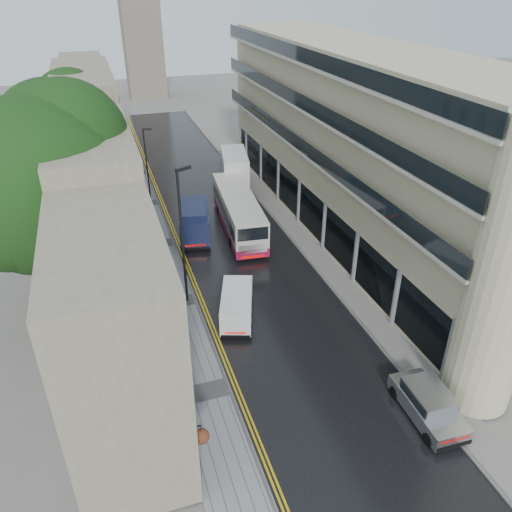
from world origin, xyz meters
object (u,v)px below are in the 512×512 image
white_lorry (224,177)px  silver_hatchback (431,432)px  lamp_post_near (182,240)px  tree_far (57,155)px  pedestrian (164,251)px  white_van (221,320)px  tree_near (43,214)px  lamp_post_far (147,169)px  navy_van (181,231)px  cream_bus (231,231)px

white_lorry → silver_hatchback: size_ratio=1.76×
lamp_post_near → tree_far: bearing=93.5°
white_lorry → pedestrian: 12.98m
white_lorry → white_van: 20.64m
tree_near → white_lorry: (14.24, 15.17, -4.94)m
lamp_post_far → tree_near: bearing=-109.0°
tree_far → navy_van: size_ratio=2.21×
white_van → lamp_post_near: (-1.31, 3.89, 3.59)m
white_van → lamp_post_near: 5.45m
tree_near → lamp_post_far: size_ratio=1.96×
white_lorry → silver_hatchback: white_lorry is taller
white_van → lamp_post_near: size_ratio=0.47×
lamp_post_far → pedestrian: bearing=-85.2°
cream_bus → pedestrian: 5.33m
white_lorry → navy_van: 10.46m
tree_near → cream_bus: bearing=23.4°
tree_near → pedestrian: size_ratio=7.20×
tree_far → pedestrian: bearing=-52.2°
tree_near → navy_van: tree_near is taller
tree_far → lamp_post_far: size_ratio=1.75×
white_lorry → silver_hatchback: 30.54m
navy_van → lamp_post_near: size_ratio=0.63×
cream_bus → white_lorry: size_ratio=1.46×
tree_far → lamp_post_far: tree_far is taller
white_lorry → white_van: (-5.48, -19.88, -1.03)m
white_van → navy_van: (-0.28, 11.15, 0.48)m
silver_hatchback → lamp_post_far: bearing=107.5°
tree_far → cream_bus: size_ratio=1.13×
navy_van → lamp_post_near: (-1.03, -7.27, 3.11)m
tree_near → white_lorry: size_ratio=1.83×
cream_bus → tree_far: bearing=152.0°
silver_hatchback → pedestrian: (-8.73, 19.84, 0.26)m
silver_hatchback → pedestrian: bearing=115.8°
white_lorry → lamp_post_near: lamp_post_near is taller
tree_far → lamp_post_near: (7.16, -13.82, -1.66)m
white_lorry → navy_van: white_lorry is taller
navy_van → lamp_post_far: 8.83m
white_lorry → lamp_post_far: bearing=-167.0°
white_lorry → silver_hatchback: (1.37, -30.49, -1.18)m
pedestrian → lamp_post_far: size_ratio=0.27×
white_van → white_lorry: bearing=93.2°
cream_bus → lamp_post_far: (-4.88, 9.65, 2.14)m
tree_near → lamp_post_near: (7.46, -0.82, -2.38)m
lamp_post_near → tree_near: bearing=149.8°
white_lorry → pedestrian: (-7.36, -10.65, -0.92)m
pedestrian → navy_van: bearing=-109.7°
pedestrian → lamp_post_near: 6.40m
tree_far → pedestrian: 11.90m
tree_far → white_lorry: bearing=8.8°
tree_near → tree_far: bearing=88.7°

